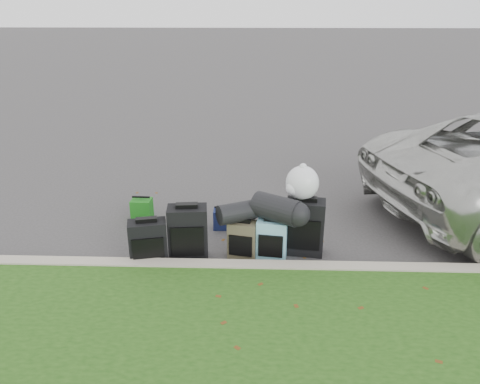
{
  "coord_description": "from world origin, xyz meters",
  "views": [
    {
      "loc": [
        0.1,
        -5.68,
        2.92
      ],
      "look_at": [
        -0.1,
        0.2,
        0.55
      ],
      "focal_mm": 35.0,
      "sensor_mm": 36.0,
      "label": 1
    }
  ],
  "objects_px": {
    "suitcase_large_black_left": "(188,233)",
    "tote_green": "(142,210)",
    "suitcase_small_black": "(148,243)",
    "suitcase_olive": "(243,240)",
    "tote_navy": "(223,219)",
    "suitcase_large_black_right": "(305,227)",
    "suitcase_teal": "(272,240)"
  },
  "relations": [
    {
      "from": "suitcase_small_black",
      "to": "tote_green",
      "type": "relative_size",
      "value": 1.73
    },
    {
      "from": "suitcase_large_black_left",
      "to": "tote_navy",
      "type": "xyz_separation_m",
      "value": [
        0.36,
        0.84,
        -0.2
      ]
    },
    {
      "from": "suitcase_teal",
      "to": "tote_green",
      "type": "xyz_separation_m",
      "value": [
        -1.84,
        1.04,
        -0.1
      ]
    },
    {
      "from": "tote_green",
      "to": "suitcase_large_black_right",
      "type": "bearing_deg",
      "value": -18.41
    },
    {
      "from": "suitcase_olive",
      "to": "suitcase_teal",
      "type": "bearing_deg",
      "value": 7.72
    },
    {
      "from": "suitcase_small_black",
      "to": "suitcase_olive",
      "type": "xyz_separation_m",
      "value": [
        1.12,
        0.2,
        -0.04
      ]
    },
    {
      "from": "tote_navy",
      "to": "suitcase_olive",
      "type": "bearing_deg",
      "value": -70.11
    },
    {
      "from": "suitcase_teal",
      "to": "tote_navy",
      "type": "height_order",
      "value": "suitcase_teal"
    },
    {
      "from": "suitcase_small_black",
      "to": "suitcase_teal",
      "type": "bearing_deg",
      "value": -6.17
    },
    {
      "from": "suitcase_olive",
      "to": "suitcase_teal",
      "type": "xyz_separation_m",
      "value": [
        0.35,
        -0.03,
        0.02
      ]
    },
    {
      "from": "suitcase_small_black",
      "to": "tote_green",
      "type": "bearing_deg",
      "value": 93.96
    },
    {
      "from": "tote_navy",
      "to": "suitcase_small_black",
      "type": "bearing_deg",
      "value": -130.34
    },
    {
      "from": "suitcase_large_black_left",
      "to": "tote_navy",
      "type": "distance_m",
      "value": 0.94
    },
    {
      "from": "suitcase_teal",
      "to": "tote_navy",
      "type": "relative_size",
      "value": 1.87
    },
    {
      "from": "suitcase_olive",
      "to": "tote_green",
      "type": "bearing_deg",
      "value": 157.59
    },
    {
      "from": "suitcase_large_black_left",
      "to": "suitcase_large_black_right",
      "type": "xyz_separation_m",
      "value": [
        1.43,
        0.19,
        0.01
      ]
    },
    {
      "from": "suitcase_teal",
      "to": "suitcase_large_black_right",
      "type": "relative_size",
      "value": 0.73
    },
    {
      "from": "suitcase_large_black_left",
      "to": "suitcase_olive",
      "type": "distance_m",
      "value": 0.67
    },
    {
      "from": "suitcase_small_black",
      "to": "tote_green",
      "type": "distance_m",
      "value": 1.27
    },
    {
      "from": "suitcase_small_black",
      "to": "suitcase_large_black_right",
      "type": "height_order",
      "value": "suitcase_large_black_right"
    },
    {
      "from": "suitcase_teal",
      "to": "tote_green",
      "type": "bearing_deg",
      "value": 158.73
    },
    {
      "from": "suitcase_large_black_left",
      "to": "suitcase_large_black_right",
      "type": "height_order",
      "value": "suitcase_large_black_right"
    },
    {
      "from": "suitcase_large_black_right",
      "to": "tote_green",
      "type": "relative_size",
      "value": 2.19
    },
    {
      "from": "tote_green",
      "to": "tote_navy",
      "type": "bearing_deg",
      "value": -7.73
    },
    {
      "from": "suitcase_small_black",
      "to": "suitcase_large_black_right",
      "type": "bearing_deg",
      "value": -2.47
    },
    {
      "from": "suitcase_large_black_right",
      "to": "tote_navy",
      "type": "distance_m",
      "value": 1.27
    },
    {
      "from": "suitcase_large_black_left",
      "to": "tote_navy",
      "type": "relative_size",
      "value": 2.48
    },
    {
      "from": "suitcase_large_black_left",
      "to": "tote_green",
      "type": "distance_m",
      "value": 1.36
    },
    {
      "from": "suitcase_small_black",
      "to": "suitcase_large_black_left",
      "type": "distance_m",
      "value": 0.49
    },
    {
      "from": "suitcase_large_black_right",
      "to": "tote_green",
      "type": "height_order",
      "value": "suitcase_large_black_right"
    },
    {
      "from": "tote_green",
      "to": "tote_navy",
      "type": "xyz_separation_m",
      "value": [
        1.19,
        -0.22,
        -0.02
      ]
    },
    {
      "from": "suitcase_olive",
      "to": "tote_navy",
      "type": "height_order",
      "value": "suitcase_olive"
    }
  ]
}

